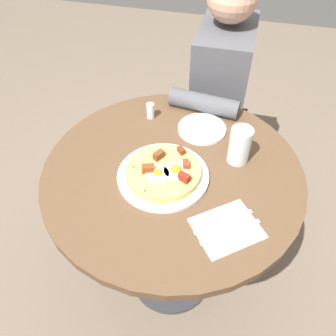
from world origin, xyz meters
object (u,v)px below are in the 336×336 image
at_px(bread_plate, 202,129).
at_px(knife, 231,233).
at_px(person_seated, 217,115).
at_px(dining_table, 172,202).
at_px(fork, 224,222).
at_px(water_glass, 240,145).
at_px(salt_shaker, 151,111).
at_px(breakfast_pizza, 164,171).
at_px(pizza_plate, 163,176).

distance_m(bread_plate, knife, 0.43).
xyz_separation_m(person_seated, knife, (-0.80, -0.13, 0.22)).
xyz_separation_m(dining_table, bread_plate, (0.21, -0.06, 0.18)).
relative_size(fork, water_glass, 1.45).
height_order(bread_plate, salt_shaker, salt_shaker).
distance_m(dining_table, water_glass, 0.31).
distance_m(fork, salt_shaker, 0.52).
bearing_deg(bread_plate, knife, -159.58).
bearing_deg(salt_shaker, person_seated, -30.35).
bearing_deg(salt_shaker, knife, -141.17).
height_order(breakfast_pizza, water_glass, water_glass).
relative_size(dining_table, pizza_plate, 2.93).
relative_size(person_seated, fork, 6.31).
bearing_deg(salt_shaker, fork, -141.14).
bearing_deg(dining_table, breakfast_pizza, 157.93).
bearing_deg(fork, knife, 90.00).
bearing_deg(person_seated, fork, -171.80).
xyz_separation_m(person_seated, fork, (-0.77, -0.11, 0.22)).
bearing_deg(salt_shaker, breakfast_pizza, -156.04).
bearing_deg(person_seated, bread_plate, 177.36).
xyz_separation_m(breakfast_pizza, fork, (-0.13, -0.20, -0.02)).
height_order(pizza_plate, fork, pizza_plate).
bearing_deg(pizza_plate, fork, -121.73).
distance_m(breakfast_pizza, knife, 0.27).
height_order(dining_table, salt_shaker, salt_shaker).
relative_size(breakfast_pizza, bread_plate, 1.34).
bearing_deg(pizza_plate, breakfast_pizza, -95.96).
relative_size(person_seated, breakfast_pizza, 4.97).
xyz_separation_m(dining_table, fork, (-0.17, -0.18, 0.18)).
relative_size(pizza_plate, water_glass, 2.26).
relative_size(pizza_plate, fork, 1.56).
xyz_separation_m(breakfast_pizza, knife, (-0.15, -0.22, -0.02)).
bearing_deg(knife, breakfast_pizza, -72.99).
height_order(dining_table, fork, fork).
xyz_separation_m(water_glass, salt_shaker, (0.15, 0.33, -0.03)).
bearing_deg(knife, dining_table, -82.24).
distance_m(pizza_plate, fork, 0.24).
bearing_deg(pizza_plate, knife, -124.28).
distance_m(fork, knife, 0.04).
bearing_deg(person_seated, salt_shaker, 149.65).
distance_m(pizza_plate, bread_plate, 0.26).
xyz_separation_m(person_seated, salt_shaker, (-0.37, 0.21, 0.25)).
height_order(dining_table, water_glass, water_glass).
xyz_separation_m(breakfast_pizza, salt_shaker, (0.28, 0.12, 0.00)).
relative_size(bread_plate, salt_shaker, 2.93).
bearing_deg(fork, dining_table, -81.12).
height_order(breakfast_pizza, bread_plate, breakfast_pizza).
xyz_separation_m(knife, water_glass, (0.29, 0.01, 0.06)).
distance_m(person_seated, salt_shaker, 0.49).
bearing_deg(pizza_plate, dining_table, -24.69).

